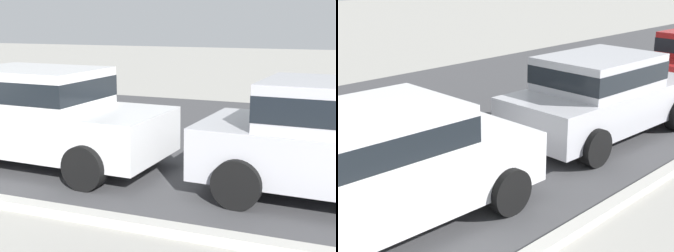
# 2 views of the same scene
# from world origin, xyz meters

# --- Properties ---
(street_surface) EXTENTS (60.00, 9.00, 0.01)m
(street_surface) POSITION_xyz_m (0.00, 7.50, 0.00)
(street_surface) COLOR #424244
(street_surface) RESTS_ON ground
(parked_car_white) EXTENTS (4.16, 2.05, 1.56)m
(parked_car_white) POSITION_xyz_m (0.91, 4.74, 0.84)
(parked_car_white) COLOR silver
(parked_car_white) RESTS_ON ground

